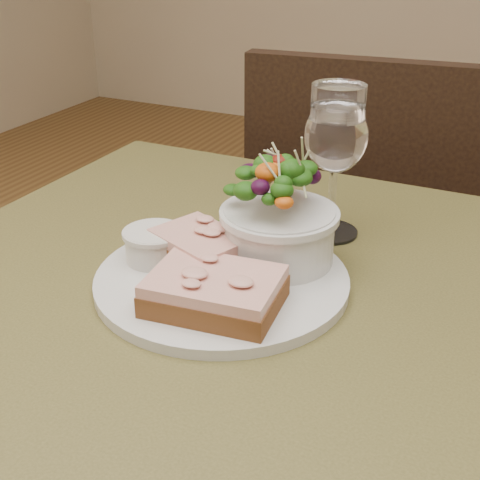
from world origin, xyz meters
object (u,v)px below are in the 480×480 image
at_px(dinner_plate, 222,280).
at_px(chair_far, 360,319).
at_px(sandwich_back, 200,246).
at_px(sandwich_front, 215,291).
at_px(salad_bowl, 280,212).
at_px(ramekin, 154,244).
at_px(cafe_table, 240,375).
at_px(wine_glass, 336,140).

bearing_deg(dinner_plate, chair_far, 91.29).
relative_size(dinner_plate, sandwich_back, 2.28).
xyz_separation_m(sandwich_front, salad_bowl, (0.02, 0.12, 0.04)).
distance_m(sandwich_front, ramekin, 0.12).
xyz_separation_m(sandwich_front, sandwich_back, (-0.05, 0.07, 0.01)).
relative_size(cafe_table, ramekin, 12.38).
bearing_deg(wine_glass, sandwich_front, -100.12).
relative_size(sandwich_front, sandwich_back, 1.14).
height_order(sandwich_front, sandwich_back, sandwich_back).
bearing_deg(dinner_plate, sandwich_front, -69.18).
relative_size(ramekin, salad_bowl, 0.51).
bearing_deg(salad_bowl, ramekin, -154.18).
distance_m(sandwich_back, ramekin, 0.05).
xyz_separation_m(cafe_table, ramekin, (-0.12, 0.02, 0.13)).
height_order(dinner_plate, ramekin, ramekin).
relative_size(chair_far, salad_bowl, 7.09).
relative_size(cafe_table, wine_glass, 4.57).
distance_m(chair_far, ramekin, 0.85).
xyz_separation_m(ramekin, wine_glass, (0.15, 0.17, 0.09)).
height_order(ramekin, salad_bowl, salad_bowl).
distance_m(sandwich_front, salad_bowl, 0.13).
bearing_deg(dinner_plate, sandwich_back, 159.21).
bearing_deg(dinner_plate, wine_glass, 69.99).
relative_size(sandwich_front, ramekin, 2.14).
bearing_deg(ramekin, dinner_plate, 0.07).
bearing_deg(salad_bowl, sandwich_front, -98.87).
distance_m(sandwich_front, sandwich_back, 0.09).
bearing_deg(ramekin, sandwich_back, 13.45).
relative_size(dinner_plate, sandwich_front, 2.00).
distance_m(dinner_plate, ramekin, 0.09).
bearing_deg(chair_far, wine_glass, 92.54).
xyz_separation_m(sandwich_back, wine_glass, (0.10, 0.16, 0.09)).
xyz_separation_m(dinner_plate, wine_glass, (0.06, 0.17, 0.12)).
relative_size(chair_far, wine_glass, 5.14).
bearing_deg(cafe_table, dinner_plate, 151.77).
bearing_deg(sandwich_back, cafe_table, -2.36).
distance_m(salad_bowl, wine_glass, 0.13).
bearing_deg(dinner_plate, ramekin, -179.93).
xyz_separation_m(cafe_table, sandwich_front, (-0.01, -0.04, 0.13)).
relative_size(cafe_table, salad_bowl, 6.30).
relative_size(cafe_table, sandwich_back, 6.59).
xyz_separation_m(cafe_table, wine_glass, (0.03, 0.19, 0.22)).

